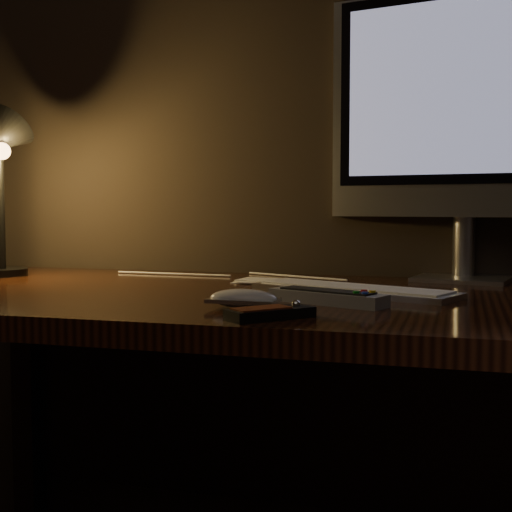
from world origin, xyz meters
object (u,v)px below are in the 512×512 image
(keyboard, at_px, (353,290))
(mouse, at_px, (243,301))
(desk, at_px, (281,354))
(desk_lamp, at_px, (0,162))
(media_remote, at_px, (270,313))
(tv_remote, at_px, (327,297))
(monitor, at_px, (466,108))

(keyboard, distance_m, mouse, 0.27)
(desk, relative_size, desk_lamp, 4.11)
(desk, bearing_deg, mouse, -88.63)
(media_remote, height_order, desk_lamp, desk_lamp)
(tv_remote, relative_size, desk_lamp, 0.54)
(desk_lamp, bearing_deg, monitor, 3.42)
(mouse, bearing_deg, desk_lamp, 156.04)
(media_remote, relative_size, tv_remote, 0.60)
(tv_remote, bearing_deg, desk, 146.03)
(mouse, bearing_deg, monitor, 58.55)
(mouse, distance_m, desk_lamp, 0.78)
(desk, bearing_deg, media_remote, -78.23)
(monitor, bearing_deg, keyboard, -112.04)
(tv_remote, bearing_deg, media_remote, -83.72)
(desk_lamp, bearing_deg, keyboard, -14.12)
(keyboard, distance_m, desk_lamp, 0.86)
(monitor, height_order, keyboard, monitor)
(mouse, height_order, media_remote, media_remote)
(desk, relative_size, monitor, 2.55)
(media_remote, bearing_deg, tv_remote, 26.99)
(mouse, xyz_separation_m, media_remote, (0.07, -0.09, -0.00))
(monitor, distance_m, desk_lamp, 1.04)
(desk, relative_size, media_remote, 12.53)
(keyboard, height_order, tv_remote, tv_remote)
(desk, height_order, tv_remote, tv_remote)
(desk, xyz_separation_m, keyboard, (0.15, -0.04, 0.14))
(media_remote, bearing_deg, mouse, 79.22)
(mouse, xyz_separation_m, tv_remote, (0.12, 0.08, 0.00))
(mouse, bearing_deg, tv_remote, 35.97)
(mouse, bearing_deg, keyboard, 60.10)
(monitor, xyz_separation_m, media_remote, (-0.27, -0.62, -0.36))
(keyboard, xyz_separation_m, desk_lamp, (-0.81, 0.08, 0.26))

